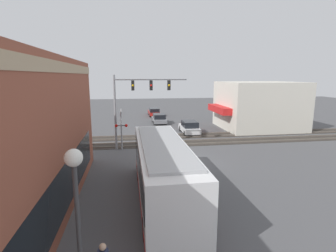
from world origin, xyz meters
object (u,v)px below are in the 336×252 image
Objects in this scene: crossing_signal at (121,126)px; pedestrian_near_bus at (196,186)px; parked_car_red at (154,112)px; streetlamp at (79,228)px; city_bus at (163,169)px; parked_car_grey at (159,119)px; parked_car_white at (189,128)px.

pedestrian_near_bus is at bearing -159.25° from crossing_signal.
crossing_signal is 21.37m from parked_car_red.
streetlamp is 2.87× the size of pedestrian_near_bus.
city_bus reaches higher than pedestrian_near_bus.
pedestrian_near_bus is (-0.43, -1.74, -0.92)m from city_bus.
city_bus is 7.85m from streetlamp.
parked_car_red is (7.51, -0.00, -0.00)m from parked_car_grey.
streetlamp is 1.20× the size of parked_car_grey.
city_bus is at bearing 173.76° from parked_car_grey.
parked_car_red is 31.73m from pedestrian_near_bus.
streetlamp is at bearing 178.01° from crossing_signal.
parked_car_red is at bearing -0.00° from parked_car_grey.
parked_car_red is (14.70, 2.80, -0.05)m from parked_car_white.
city_bus is 2.42× the size of parked_car_white.
crossing_signal is 2.15× the size of pedestrian_near_bus.
streetlamp is (-7.13, 3.05, 1.20)m from city_bus.
parked_car_grey is (13.20, -5.03, -1.65)m from crossing_signal.
city_bus reaches higher than parked_car_red.
parked_car_white is at bearing -158.72° from parked_car_grey.
streetlamp reaches higher than crossing_signal.
parked_car_grey is (23.78, -2.60, -1.18)m from city_bus.
parked_car_red is (38.42, -5.65, -2.39)m from streetlamp.
crossing_signal is 0.88× the size of parked_car_white.
streetlamp is 31.51m from parked_car_grey.
city_bus reaches higher than parked_car_grey.
crossing_signal is at bearing 166.35° from parked_car_red.
pedestrian_near_bus is at bearing -35.57° from streetlamp.
parked_car_white is (23.72, -8.45, -2.33)m from streetlamp.
city_bus is 2.02m from pedestrian_near_bus.
parked_car_white is at bearing -12.13° from pedestrian_near_bus.
city_bus is 23.95m from parked_car_grey.
parked_car_red is (20.71, -5.03, -1.65)m from crossing_signal.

